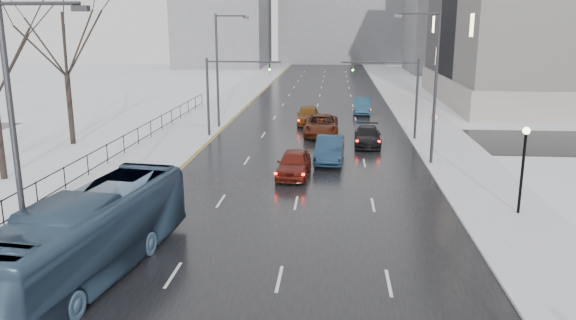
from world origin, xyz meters
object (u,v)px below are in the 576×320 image
(sedan_right_far, at_px, (368,136))
(sedan_right_near, at_px, (330,149))
(tree_park_d, at_px, (5,180))
(tree_park_e, at_px, (74,145))
(lamppost_r_mid, at_px, (524,158))
(streetlight_l_near, at_px, (21,138))
(sedan_center_near, at_px, (294,163))
(mast_signal_right, at_px, (403,89))
(sedan_right_distant, at_px, (362,106))
(streetlight_l_far, at_px, (220,65))
(sedan_right_cross, at_px, (321,125))
(streetlight_r_mid, at_px, (432,80))
(mast_signal_left, at_px, (221,88))
(no_uturn_sign, at_px, (435,121))
(bus, at_px, (90,235))
(sedan_center_far, at_px, (308,115))

(sedan_right_far, bearing_deg, sedan_right_near, -115.48)
(tree_park_d, distance_m, sedan_right_far, 25.16)
(tree_park_e, bearing_deg, lamppost_r_mid, -25.62)
(tree_park_d, xyz_separation_m, lamppost_r_mid, (28.80, -4.00, 2.94))
(streetlight_l_near, height_order, sedan_center_near, streetlight_l_near)
(mast_signal_right, distance_m, sedan_right_distant, 13.81)
(streetlight_l_far, distance_m, sedan_right_cross, 10.51)
(tree_park_e, xyz_separation_m, streetlight_r_mid, (26.37, -4.00, 5.62))
(sedan_right_far, bearing_deg, mast_signal_left, 170.74)
(sedan_right_distant, bearing_deg, lamppost_r_mid, -75.92)
(lamppost_r_mid, xyz_separation_m, sedan_right_cross, (-10.15, 19.42, -2.06))
(tree_park_d, bearing_deg, mast_signal_right, 29.12)
(no_uturn_sign, xyz_separation_m, sedan_right_cross, (-8.35, 5.42, -1.42))
(no_uturn_sign, distance_m, bus, 27.53)
(lamppost_r_mid, bearing_deg, sedan_right_far, 112.59)
(bus, bearing_deg, streetlight_l_far, 99.87)
(tree_park_e, xyz_separation_m, mast_signal_left, (10.87, 4.00, 4.11))
(tree_park_d, distance_m, no_uturn_sign, 28.88)
(no_uturn_sign, height_order, sedan_right_far, no_uturn_sign)
(tree_park_d, xyz_separation_m, streetlight_l_far, (9.63, 18.00, 5.62))
(mast_signal_right, height_order, sedan_right_far, mast_signal_right)
(streetlight_l_near, bearing_deg, streetlight_l_far, 90.00)
(streetlight_l_near, xyz_separation_m, sedan_right_near, (9.81, 20.16, -4.73))
(sedan_center_near, bearing_deg, streetlight_r_mid, 25.81)
(streetlight_l_near, xyz_separation_m, sedan_center_near, (7.67, 16.25, -4.77))
(streetlight_r_mid, bearing_deg, sedan_right_near, 178.57)
(streetlight_l_far, height_order, sedan_right_cross, streetlight_l_far)
(streetlight_l_far, bearing_deg, sedan_right_near, -50.34)
(sedan_center_near, xyz_separation_m, sedan_right_near, (2.15, 3.91, 0.04))
(tree_park_e, height_order, streetlight_l_far, streetlight_l_far)
(streetlight_l_far, xyz_separation_m, sedan_center_far, (7.67, 2.56, -4.72))
(streetlight_r_mid, height_order, sedan_right_near, streetlight_r_mid)
(sedan_right_far, bearing_deg, tree_park_e, -173.80)
(streetlight_r_mid, distance_m, bus, 24.06)
(tree_park_d, xyz_separation_m, sedan_right_near, (19.45, 6.16, 0.89))
(no_uturn_sign, distance_m, sedan_right_cross, 10.05)
(no_uturn_sign, distance_m, sedan_right_near, 8.59)
(sedan_center_near, height_order, sedan_center_far, sedan_center_far)
(lamppost_r_mid, xyz_separation_m, sedan_right_far, (-6.50, 15.62, -2.18))
(no_uturn_sign, bearing_deg, mast_signal_left, 166.40)
(lamppost_r_mid, bearing_deg, sedan_center_near, 151.48)
(tree_park_e, bearing_deg, bus, -63.23)
(streetlight_l_near, relative_size, sedan_right_distant, 2.03)
(bus, bearing_deg, sedan_center_far, 86.46)
(tree_park_d, distance_m, mast_signal_right, 29.05)
(sedan_center_near, bearing_deg, no_uturn_sign, 41.03)
(tree_park_d, bearing_deg, sedan_right_distant, 50.30)
(mast_signal_left, bearing_deg, lamppost_r_mid, -44.48)
(tree_park_d, height_order, streetlight_r_mid, streetlight_r_mid)
(tree_park_d, height_order, no_uturn_sign, tree_park_d)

